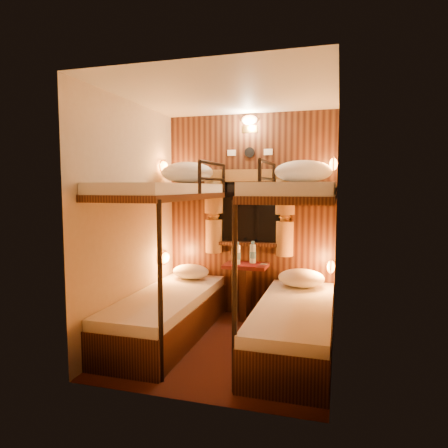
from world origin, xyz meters
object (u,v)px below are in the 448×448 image
(table, at_px, (246,284))
(bottle_left, at_px, (237,255))
(bunk_right, at_px, (295,293))
(bunk_left, at_px, (167,284))
(bottle_right, at_px, (253,254))

(table, xyz_separation_m, bottle_left, (-0.09, -0.05, 0.35))
(bunk_right, xyz_separation_m, table, (-0.65, 0.78, -0.14))
(table, bearing_deg, bunk_left, -129.67)
(table, bearing_deg, bottle_left, -150.58)
(bottle_left, bearing_deg, bunk_right, -44.64)
(bunk_right, xyz_separation_m, bottle_right, (-0.58, 0.85, 0.21))
(bunk_right, relative_size, table, 2.90)
(table, distance_m, bottle_right, 0.36)
(bunk_left, distance_m, bottle_right, 1.13)
(bunk_left, height_order, bunk_right, same)
(table, height_order, bottle_left, bottle_left)
(bunk_right, relative_size, bottle_left, 7.21)
(bottle_left, height_order, bottle_right, bottle_right)
(bunk_right, height_order, bottle_left, bunk_right)
(bunk_left, xyz_separation_m, bunk_right, (1.30, 0.00, 0.00))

